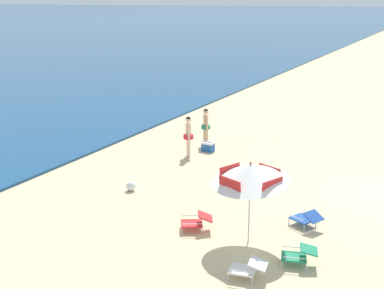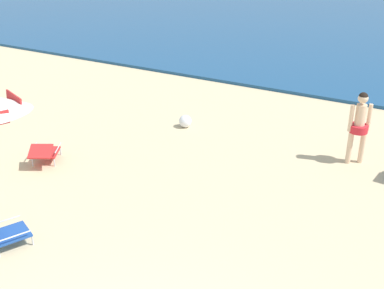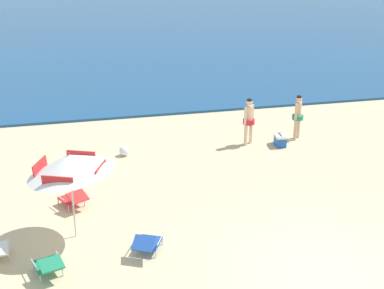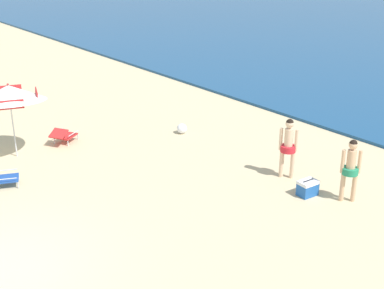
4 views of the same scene
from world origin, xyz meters
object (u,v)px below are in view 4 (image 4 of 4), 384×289
at_px(person_standing_near_shore, 288,144).
at_px(cooler_box, 308,188).
at_px(beach_umbrella_striped_main, 9,93).
at_px(lounge_chair_spare_folded, 63,135).
at_px(lounge_chair_beside_umbrella, 1,177).
at_px(beach_ball, 182,129).
at_px(person_standing_beside, 351,166).

xyz_separation_m(person_standing_near_shore, cooler_box, (1.04, -0.41, -0.77)).
height_order(beach_umbrella_striped_main, lounge_chair_spare_folded, beach_umbrella_striped_main).
relative_size(person_standing_near_shore, cooler_box, 3.15).
xyz_separation_m(lounge_chair_spare_folded, cooler_box, (7.16, 2.98, -0.07)).
xyz_separation_m(beach_umbrella_striped_main, cooler_box, (7.17, 4.53, -1.74)).
xyz_separation_m(lounge_chair_beside_umbrella, person_standing_near_shore, (4.53, 6.08, 0.70)).
relative_size(beach_umbrella_striped_main, beach_ball, 8.15).
bearing_deg(beach_ball, lounge_chair_spare_folded, -117.81).
relative_size(lounge_chair_beside_umbrella, cooler_box, 1.91).
distance_m(beach_umbrella_striped_main, person_standing_beside, 9.51).
distance_m(lounge_chair_beside_umbrella, lounge_chair_spare_folded, 3.13).
xyz_separation_m(person_standing_near_shore, person_standing_beside, (1.87, 0.10, -0.02)).
bearing_deg(beach_ball, beach_umbrella_striped_main, -109.84).
relative_size(cooler_box, beach_ball, 1.60).
height_order(person_standing_near_shore, person_standing_beside, person_standing_near_shore).
distance_m(beach_umbrella_striped_main, lounge_chair_spare_folded, 2.27).
bearing_deg(person_standing_beside, lounge_chair_spare_folded, -156.42).
height_order(beach_umbrella_striped_main, cooler_box, beach_umbrella_striped_main).
bearing_deg(person_standing_beside, lounge_chair_beside_umbrella, -136.01).
bearing_deg(beach_ball, person_standing_beside, 1.41).
height_order(beach_umbrella_striped_main, person_standing_near_shore, beach_umbrella_striped_main).
distance_m(lounge_chair_beside_umbrella, cooler_box, 7.95).
bearing_deg(lounge_chair_spare_folded, person_standing_near_shore, 28.93).
xyz_separation_m(person_standing_beside, beach_ball, (-6.24, -0.15, -0.78)).
bearing_deg(lounge_chair_beside_umbrella, beach_ball, 88.41).
xyz_separation_m(beach_umbrella_striped_main, person_standing_near_shore, (6.13, 4.94, -0.97)).
distance_m(beach_umbrella_striped_main, lounge_chair_beside_umbrella, 2.57).
bearing_deg(beach_ball, person_standing_near_shore, 0.64).
bearing_deg(beach_umbrella_striped_main, cooler_box, 32.30).
bearing_deg(person_standing_beside, person_standing_near_shore, -176.80).
bearing_deg(beach_umbrella_striped_main, lounge_chair_beside_umbrella, -35.58).
xyz_separation_m(person_standing_beside, cooler_box, (-0.83, -0.51, -0.74)).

